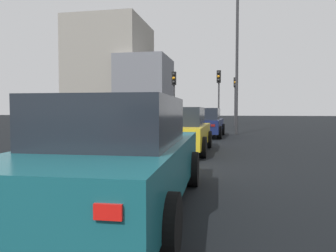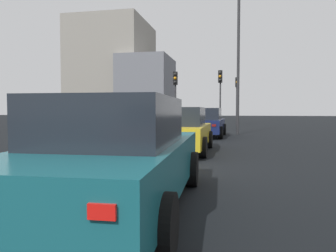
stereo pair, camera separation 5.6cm
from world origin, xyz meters
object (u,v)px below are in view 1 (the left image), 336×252
object	(u,v)px
car_navy_lead	(204,123)
car_teal_third	(119,156)
traffic_light_near_left	(174,88)
traffic_light_near_right	(219,87)
street_lamp_kerbside	(237,49)
traffic_light_far_left	(235,91)
car_yellow_second	(178,130)

from	to	relation	value
car_navy_lead	car_teal_third	size ratio (longest dim) A/B	0.90
traffic_light_near_left	traffic_light_near_right	xyz separation A→B (m)	(2.13, -2.96, 0.19)
car_teal_third	street_lamp_kerbside	distance (m)	15.64
traffic_light_far_left	street_lamp_kerbside	xyz separation A→B (m)	(-11.48, 0.05, 1.80)
traffic_light_near_left	traffic_light_far_left	bearing A→B (deg)	156.12
traffic_light_near_left	traffic_light_near_right	bearing A→B (deg)	127.14
traffic_light_near_right	car_navy_lead	bearing A→B (deg)	3.95
car_teal_third	street_lamp_kerbside	bearing A→B (deg)	-9.36
traffic_light_near_left	traffic_light_far_left	xyz separation A→B (m)	(8.92, -4.23, 0.28)
car_navy_lead	traffic_light_near_left	size ratio (longest dim) A/B	1.08
traffic_light_near_right	street_lamp_kerbside	size ratio (longest dim) A/B	0.50
car_navy_lead	traffic_light_near_left	distance (m)	5.55
car_yellow_second	traffic_light_near_left	bearing A→B (deg)	10.63
car_navy_lead	traffic_light_far_left	bearing A→B (deg)	-5.73
car_teal_third	traffic_light_near_right	distance (m)	19.78
car_navy_lead	car_teal_third	xyz separation A→B (m)	(-13.02, 0.15, 0.02)
car_teal_third	traffic_light_near_left	world-z (taller)	traffic_light_near_left
car_yellow_second	traffic_light_far_left	bearing A→B (deg)	-6.21
car_yellow_second	traffic_light_far_left	size ratio (longest dim) A/B	0.95
car_navy_lead	traffic_light_near_right	world-z (taller)	traffic_light_near_right
traffic_light_near_right	street_lamp_kerbside	bearing A→B (deg)	22.99
car_teal_third	traffic_light_far_left	world-z (taller)	traffic_light_far_left
car_yellow_second	street_lamp_kerbside	size ratio (longest dim) A/B	0.49
street_lamp_kerbside	traffic_light_far_left	bearing A→B (deg)	-0.25
car_navy_lead	street_lamp_kerbside	size ratio (longest dim) A/B	0.51
car_navy_lead	traffic_light_near_right	bearing A→B (deg)	-2.67
traffic_light_near_left	street_lamp_kerbside	bearing A→B (deg)	59.95
car_yellow_second	car_teal_third	xyz separation A→B (m)	(-6.43, -0.18, 0.03)
car_yellow_second	car_navy_lead	bearing A→B (deg)	-3.03
street_lamp_kerbside	car_yellow_second	bearing A→B (deg)	166.33
car_yellow_second	car_teal_third	world-z (taller)	car_teal_third
traffic_light_near_left	traffic_light_near_right	distance (m)	3.65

